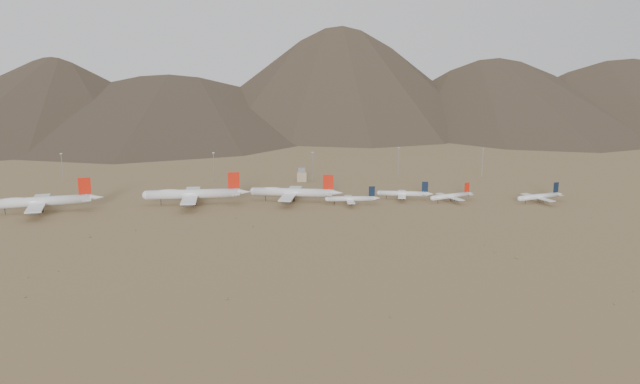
{
  "coord_description": "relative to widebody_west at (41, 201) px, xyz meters",
  "views": [
    {
      "loc": [
        -0.06,
        -406.96,
        100.81
      ],
      "look_at": [
        38.12,
        30.0,
        9.07
      ],
      "focal_mm": 35.0,
      "sensor_mm": 36.0,
      "label": 1
    }
  ],
  "objects": [
    {
      "name": "mountain_ridge",
      "position": [
        153.76,
        878.24,
        142.22
      ],
      "size": [
        4400.0,
        1000.0,
        300.0
      ],
      "color": "#4B3D2D",
      "rests_on": "ground"
    },
    {
      "name": "mast_centre",
      "position": [
        193.09,
        96.21,
        6.43
      ],
      "size": [
        2.0,
        0.6,
        25.7
      ],
      "color": "gray",
      "rests_on": "ground"
    },
    {
      "name": "widebody_west",
      "position": [
        0.0,
        0.0,
        0.0
      ],
      "size": [
        74.82,
        58.78,
        22.56
      ],
      "rotation": [
        0.0,
        0.0,
        0.22
      ],
      "color": "silver",
      "rests_on": "ground"
    },
    {
      "name": "narrowbody_b",
      "position": [
        255.99,
        18.71,
        -3.26
      ],
      "size": [
        41.59,
        30.56,
        13.93
      ],
      "rotation": [
        0.0,
        0.0,
        -0.22
      ],
      "color": "silver",
      "rests_on": "ground"
    },
    {
      "name": "mast_east",
      "position": [
        272.77,
        119.89,
        6.43
      ],
      "size": [
        2.0,
        0.6,
        25.7
      ],
      "color": "gray",
      "rests_on": "ground"
    },
    {
      "name": "narrowbody_a",
      "position": [
        214.71,
        5.47,
        -3.48
      ],
      "size": [
        40.19,
        28.8,
        13.25
      ],
      "rotation": [
        0.0,
        0.0,
        -0.04
      ],
      "color": "silver",
      "rests_on": "ground"
    },
    {
      "name": "desert_scrub",
      "position": [
        162.72,
        -121.8,
        -7.44
      ],
      "size": [
        435.71,
        169.66,
        0.92
      ],
      "color": "olive",
      "rests_on": "ground"
    },
    {
      "name": "control_tower",
      "position": [
        183.76,
        98.24,
        -2.46
      ],
      "size": [
        8.0,
        8.0,
        12.0
      ],
      "color": "tan",
      "rests_on": "ground"
    },
    {
      "name": "ground",
      "position": [
        153.76,
        -21.76,
        -7.78
      ],
      "size": [
        3000.0,
        3000.0,
        0.0
      ],
      "primitive_type": "plane",
      "color": "#9C7D50",
      "rests_on": "ground"
    },
    {
      "name": "mast_far_west",
      "position": [
        -17.92,
        106.42,
        6.43
      ],
      "size": [
        2.0,
        0.6,
        25.7
      ],
      "color": "gray",
      "rests_on": "ground"
    },
    {
      "name": "widebody_centre",
      "position": [
        100.84,
        15.48,
        0.13
      ],
      "size": [
        77.22,
        59.3,
        22.92
      ],
      "rotation": [
        0.0,
        0.0,
        0.04
      ],
      "color": "silver",
      "rests_on": "ground"
    },
    {
      "name": "mast_west",
      "position": [
        109.03,
        100.96,
        6.43
      ],
      "size": [
        2.0,
        0.6,
        25.7
      ],
      "color": "gray",
      "rests_on": "ground"
    },
    {
      "name": "widebody_east",
      "position": [
        172.66,
        18.89,
        -0.69
      ],
      "size": [
        68.27,
        53.56,
        20.54
      ],
      "rotation": [
        0.0,
        0.0,
        -0.21
      ],
      "color": "silver",
      "rests_on": "ground"
    },
    {
      "name": "narrowbody_c",
      "position": [
        289.25,
        9.04,
        -3.59
      ],
      "size": [
        37.04,
        27.8,
        12.91
      ],
      "rotation": [
        0.0,
        0.0,
        0.38
      ],
      "color": "silver",
      "rests_on": "ground"
    },
    {
      "name": "mast_far_east",
      "position": [
        345.75,
        105.17,
        6.43
      ],
      "size": [
        2.0,
        0.6,
        25.7
      ],
      "color": "gray",
      "rests_on": "ground"
    },
    {
      "name": "narrowbody_d",
      "position": [
        352.54,
        0.35,
        -3.29
      ],
      "size": [
        40.3,
        30.04,
        13.83
      ],
      "rotation": [
        0.0,
        0.0,
        0.33
      ],
      "color": "silver",
      "rests_on": "ground"
    }
  ]
}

